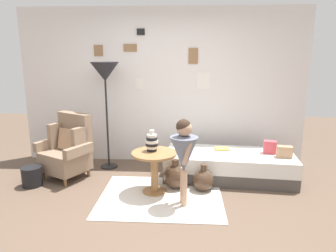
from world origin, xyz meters
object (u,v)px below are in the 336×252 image
armchair (68,149)px  demijohn_near (175,176)px  person_child (184,151)px  floor_lamp (105,75)px  side_table (154,164)px  daybed (229,165)px  book_on_daybed (222,149)px  vase_striped (152,142)px  magazine_basket (32,176)px  demijohn_far (203,180)px

armchair → demijohn_near: armchair is taller
person_child → demijohn_near: person_child is taller
floor_lamp → person_child: size_ratio=1.57×
side_table → floor_lamp: floor_lamp is taller
daybed → book_on_daybed: (-0.09, 0.15, 0.22)m
vase_striped → book_on_daybed: 1.24m
demijohn_near → daybed: bearing=26.9°
magazine_basket → demijohn_far: bearing=-0.5°
armchair → demijohn_far: armchair is taller
side_table → floor_lamp: (-0.86, 0.92, 1.11)m
side_table → floor_lamp: size_ratio=0.35×
daybed → magazine_basket: 2.88m
floor_lamp → book_on_daybed: floor_lamp is taller
side_table → magazine_basket: side_table is taller
armchair → vase_striped: armchair is taller
armchair → demijohn_far: (2.03, -0.40, -0.29)m
book_on_daybed → vase_striped: bearing=-147.3°
book_on_daybed → magazine_basket: (-2.76, -0.60, -0.28)m
armchair → book_on_daybed: (2.35, 0.21, -0.02)m
floor_lamp → demijohn_far: (1.53, -0.83, -1.37)m
floor_lamp → demijohn_near: floor_lamp is taller
demijohn_near → demijohn_far: size_ratio=1.10×
side_table → book_on_daybed: size_ratio=2.76×
daybed → demijohn_far: 0.62m
floor_lamp → demijohn_far: 2.21m
armchair → magazine_basket: bearing=-136.8°
daybed → book_on_daybed: book_on_daybed is taller
daybed → side_table: bearing=-152.4°
person_child → demijohn_far: 0.74m
vase_striped → demijohn_far: size_ratio=0.76×
side_table → book_on_daybed: side_table is taller
daybed → book_on_daybed: bearing=121.9°
book_on_daybed → demijohn_far: bearing=-116.9°
magazine_basket → floor_lamp: bearing=41.5°
daybed → floor_lamp: (-1.93, 0.36, 1.32)m
daybed → vase_striped: 1.31m
floor_lamp → magazine_basket: bearing=-138.5°
side_table → demijohn_far: bearing=7.9°
side_table → demijohn_near: 0.40m
vase_striped → floor_lamp: size_ratio=0.17×
armchair → floor_lamp: size_ratio=0.56×
armchair → magazine_basket: armchair is taller
book_on_daybed → armchair: bearing=-174.8°
side_table → magazine_basket: bearing=176.3°
armchair → book_on_daybed: 2.36m
armchair → daybed: (2.44, 0.07, -0.24)m
vase_striped → side_table: bearing=-59.0°
person_child → book_on_daybed: 1.23m
daybed → magazine_basket: (-2.85, -0.45, -0.06)m
demijohn_near → magazine_basket: size_ratio=1.50×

